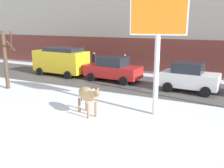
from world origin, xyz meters
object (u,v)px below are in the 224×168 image
at_px(cow_tan, 88,95).
at_px(pedestrian_by_cars, 94,62).
at_px(car_yellow_van, 61,60).
at_px(bare_tree_right_lot, 6,58).
at_px(car_red_sedan, 113,69).
at_px(car_white_hatchback, 189,77).
at_px(billboard, 158,22).
at_px(pedestrian_near_billboard, 125,64).

bearing_deg(cow_tan, pedestrian_by_cars, 119.15).
distance_m(car_yellow_van, bare_tree_right_lot, 5.23).
xyz_separation_m(cow_tan, car_red_sedan, (-2.18, 7.00, -0.09)).
height_order(car_red_sedan, pedestrian_by_cars, car_red_sedan).
height_order(car_yellow_van, car_red_sedan, car_yellow_van).
bearing_deg(car_white_hatchback, car_red_sedan, 175.08).
distance_m(billboard, car_red_sedan, 8.19).
bearing_deg(bare_tree_right_lot, pedestrian_near_billboard, 57.04).
bearing_deg(bare_tree_right_lot, pedestrian_by_cars, 75.28).
bearing_deg(cow_tan, bare_tree_right_lot, 165.87).
bearing_deg(pedestrian_by_cars, bare_tree_right_lot, -104.72).
xyz_separation_m(billboard, pedestrian_by_cars, (-8.20, 8.15, -3.43)).
distance_m(car_yellow_van, car_white_hatchback, 10.52).
bearing_deg(pedestrian_by_cars, pedestrian_near_billboard, 0.00).
relative_size(car_white_hatchback, pedestrian_by_cars, 2.07).
bearing_deg(car_white_hatchback, pedestrian_by_cars, 160.61).
bearing_deg(car_yellow_van, car_red_sedan, -0.19).
relative_size(billboard, pedestrian_by_cars, 3.21).
distance_m(billboard, pedestrian_by_cars, 12.06).
relative_size(pedestrian_near_billboard, pedestrian_by_cars, 1.00).
distance_m(cow_tan, billboard, 4.61).
distance_m(car_red_sedan, pedestrian_by_cars, 4.14).
xyz_separation_m(cow_tan, car_yellow_van, (-7.01, 7.02, 0.25)).
xyz_separation_m(car_red_sedan, bare_tree_right_lot, (-5.24, -5.14, 1.12)).
bearing_deg(billboard, bare_tree_right_lot, 177.88).
height_order(car_yellow_van, car_white_hatchback, car_yellow_van).
bearing_deg(bare_tree_right_lot, billboard, -2.12).
bearing_deg(cow_tan, pedestrian_near_billboard, 103.86).
relative_size(billboard, pedestrian_near_billboard, 3.21).
distance_m(car_yellow_van, pedestrian_by_cars, 3.11).
xyz_separation_m(pedestrian_near_billboard, pedestrian_by_cars, (-3.00, 0.00, 0.00)).
bearing_deg(pedestrian_by_cars, cow_tan, -60.85).
xyz_separation_m(car_white_hatchback, pedestrian_by_cars, (-8.87, 3.12, -0.05)).
xyz_separation_m(car_red_sedan, car_white_hatchback, (5.67, -0.49, 0.02)).
bearing_deg(cow_tan, car_white_hatchback, 61.81).
relative_size(car_red_sedan, pedestrian_by_cars, 2.48).
height_order(car_yellow_van, bare_tree_right_lot, bare_tree_right_lot).
height_order(cow_tan, billboard, billboard).
bearing_deg(car_red_sedan, cow_tan, -72.74).
distance_m(cow_tan, car_white_hatchback, 7.39).
bearing_deg(bare_tree_right_lot, car_white_hatchback, 23.09).
relative_size(car_yellow_van, car_white_hatchback, 1.31).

